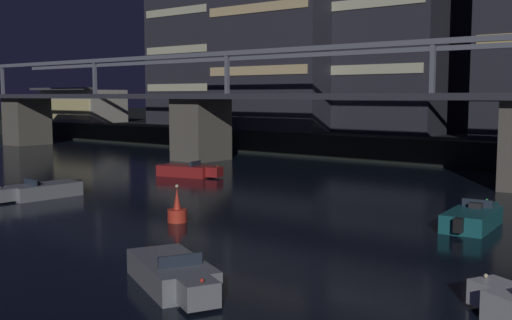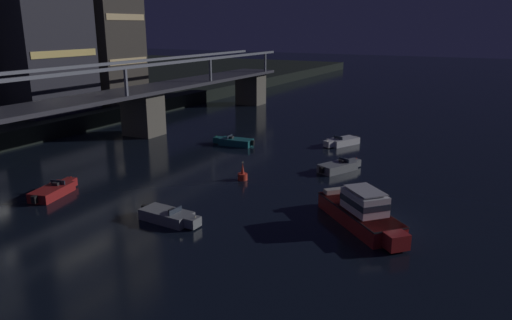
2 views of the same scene
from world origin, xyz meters
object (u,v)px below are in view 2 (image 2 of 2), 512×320
Objects in this scene: river_bridge at (48,121)px; speedboat_near_right at (339,167)px; speedboat_mid_center at (342,142)px; speedboat_mid_right at (54,191)px; channel_buoy at (243,175)px; speedboat_mid_left at (234,142)px; speedboat_near_center at (169,216)px; cabin_cruiser_near_left at (362,212)px.

river_bridge is 30.06m from speedboat_near_right.
speedboat_mid_right is at bearing 151.17° from speedboat_mid_center.
channel_buoy is at bearing -46.65° from speedboat_mid_right.
river_bridge reaches higher than speedboat_near_right.
speedboat_mid_left is 1.01× the size of speedboat_mid_right.
river_bridge is at bearing 138.80° from speedboat_mid_left.
speedboat_near_right is at bearing -68.14° from river_bridge.
speedboat_near_center is at bearing -179.33° from channel_buoy.
speedboat_mid_left is (4.04, 14.41, 0.00)m from speedboat_near_right.
speedboat_mid_left is at bearing 51.42° from cabin_cruiser_near_left.
river_bridge is at bearing 101.10° from channel_buoy.
speedboat_near_right is at bearing 25.52° from cabin_cruiser_near_left.
speedboat_mid_center is 2.82× the size of channel_buoy.
speedboat_mid_center is 17.64m from channel_buoy.
speedboat_mid_left is 2.97× the size of channel_buoy.
speedboat_near_center and speedboat_near_right have the same top height.
cabin_cruiser_near_left is 1.63× the size of speedboat_mid_center.
speedboat_mid_right is (-7.14, -8.88, -3.85)m from river_bridge.
cabin_cruiser_near_left is 25.81m from speedboat_mid_left.
speedboat_near_right is at bearing -45.85° from speedboat_mid_right.
river_bridge is 11.42× the size of cabin_cruiser_near_left.
cabin_cruiser_near_left reaches higher than speedboat_mid_left.
speedboat_mid_center is 0.95× the size of speedboat_mid_right.
river_bridge is 17.69× the size of speedboat_near_center.
speedboat_mid_right is at bearing 104.15° from cabin_cruiser_near_left.
cabin_cruiser_near_left is 13.64m from channel_buoy.
speedboat_near_center and speedboat_mid_left have the same top height.
speedboat_mid_left is (22.08, 7.63, 0.00)m from speedboat_near_center.
speedboat_near_center is 23.36m from speedboat_mid_left.
speedboat_mid_center is at bearing -49.04° from river_bridge.
speedboat_near_right is (18.04, -6.79, 0.00)m from speedboat_near_center.
river_bridge is 20.49m from speedboat_mid_left.
cabin_cruiser_near_left is at bearing -154.48° from speedboat_near_right.
speedboat_near_center is at bearing -160.94° from speedboat_mid_left.
speedboat_mid_left is 12.85m from speedboat_mid_center.
speedboat_near_right and speedboat_mid_center have the same top height.
speedboat_mid_right is at bearing 134.15° from speedboat_near_right.
speedboat_mid_left is at bearing 74.35° from speedboat_near_right.
speedboat_mid_center and speedboat_mid_right have the same top height.
speedboat_mid_left is 1.05× the size of speedboat_mid_center.
river_bridge reaches higher than speedboat_mid_left.
cabin_cruiser_near_left is 1.55× the size of speedboat_mid_right.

